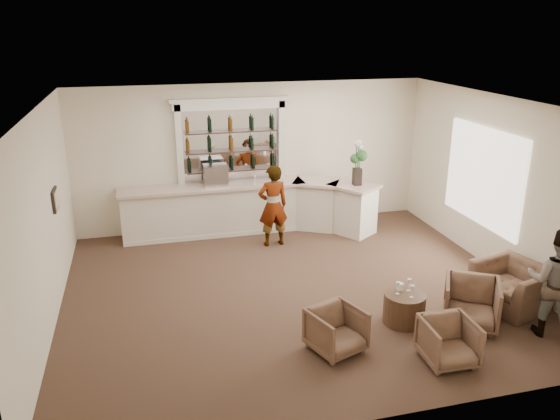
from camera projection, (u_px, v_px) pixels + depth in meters
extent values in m
plane|color=#4C3326|center=(294.00, 290.00, 9.80)|extent=(8.00, 8.00, 0.00)
cube|color=beige|center=(253.00, 156.00, 12.46)|extent=(8.00, 0.04, 3.30)
cube|color=beige|center=(43.00, 223.00, 8.32)|extent=(0.04, 7.00, 3.30)
cube|color=beige|center=(500.00, 186.00, 10.21)|extent=(0.04, 7.00, 3.30)
cube|color=white|center=(296.00, 105.00, 8.72)|extent=(8.00, 7.00, 0.04)
cube|color=white|center=(483.00, 177.00, 10.64)|extent=(0.05, 2.40, 1.90)
cube|color=black|center=(55.00, 200.00, 9.42)|extent=(0.04, 0.46, 0.38)
cube|color=beige|center=(57.00, 200.00, 9.43)|extent=(0.01, 0.38, 0.30)
cube|color=white|center=(213.00, 210.00, 12.27)|extent=(4.00, 0.70, 1.08)
cube|color=#CBAE9E|center=(212.00, 186.00, 12.07)|extent=(4.10, 0.82, 0.06)
cube|color=white|center=(316.00, 205.00, 12.62)|extent=(1.12, 1.04, 1.08)
cube|color=#CBAE9E|center=(317.00, 182.00, 12.41)|extent=(1.27, 1.19, 0.06)
cube|color=white|center=(352.00, 210.00, 12.31)|extent=(1.08, 1.14, 1.08)
cube|color=#CBAE9E|center=(354.00, 186.00, 12.10)|extent=(1.24, 1.29, 0.06)
cube|color=beige|center=(216.00, 236.00, 12.13)|extent=(4.00, 0.06, 0.10)
cube|color=white|center=(231.00, 145.00, 12.23)|extent=(2.15, 0.02, 1.65)
cube|color=beige|center=(181.00, 170.00, 12.07)|extent=(0.14, 0.16, 2.90)
cube|color=beige|center=(281.00, 164.00, 12.61)|extent=(0.14, 0.16, 2.90)
cube|color=beige|center=(230.00, 105.00, 11.88)|extent=(2.52, 0.16, 0.18)
cube|color=beige|center=(230.00, 99.00, 11.84)|extent=(2.64, 0.20, 0.08)
cube|color=#322219|center=(233.00, 170.00, 12.32)|extent=(2.05, 0.20, 0.03)
cube|color=#322219|center=(232.00, 151.00, 12.17)|extent=(2.05, 0.20, 0.03)
cube|color=#322219|center=(231.00, 132.00, 12.03)|extent=(2.05, 0.20, 0.03)
cylinder|color=#4C3321|center=(404.00, 308.00, 8.68)|extent=(0.66, 0.66, 0.50)
imported|color=gray|center=(273.00, 206.00, 11.51)|extent=(0.68, 0.47, 1.77)
imported|color=gray|center=(556.00, 283.00, 8.16)|extent=(1.04, 1.07, 1.73)
imported|color=brown|center=(336.00, 330.00, 7.90)|extent=(0.91, 0.92, 0.66)
imported|color=brown|center=(449.00, 342.00, 7.62)|extent=(0.73, 0.75, 0.66)
imported|color=brown|center=(471.00, 303.00, 8.56)|extent=(1.13, 1.14, 0.76)
imported|color=brown|center=(513.00, 286.00, 9.14)|extent=(1.25, 1.35, 0.74)
cube|color=silver|center=(216.00, 175.00, 11.97)|extent=(0.53, 0.45, 0.46)
cube|color=black|center=(357.00, 177.00, 12.01)|extent=(0.17, 0.17, 0.38)
cube|color=white|center=(400.00, 287.00, 8.70)|extent=(0.08, 0.08, 0.12)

